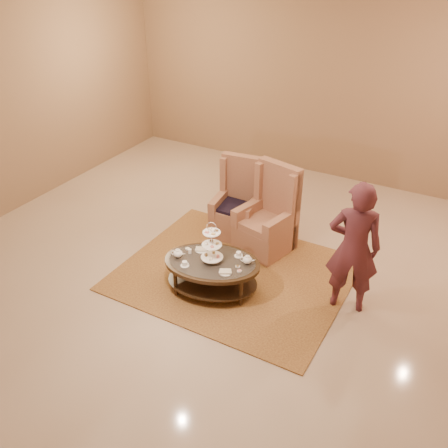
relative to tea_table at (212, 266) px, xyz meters
The scene contains 8 objects.
ground 0.45m from the tea_table, 106.00° to the left, with size 8.00×8.00×0.00m, color #BDA58D.
ceiling 0.45m from the tea_table, 106.00° to the left, with size 8.00×8.00×0.02m, color silver.
wall_back 4.44m from the tea_table, 90.87° to the left, with size 8.00×0.04×3.50m, color #967252.
rug 0.59m from the tea_table, 78.40° to the left, with size 3.03×2.53×0.02m.
tea_table is the anchor object (origin of this frame).
armchair_left 1.53m from the tea_table, 105.26° to the left, with size 0.73×0.75×1.22m.
armchair_right 1.32m from the tea_table, 81.12° to the left, with size 0.85×0.87×1.30m.
person 1.79m from the tea_table, 18.78° to the left, with size 0.72×0.57×1.74m.
Camera 1 is at (2.76, -4.73, 4.14)m, focal length 40.00 mm.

